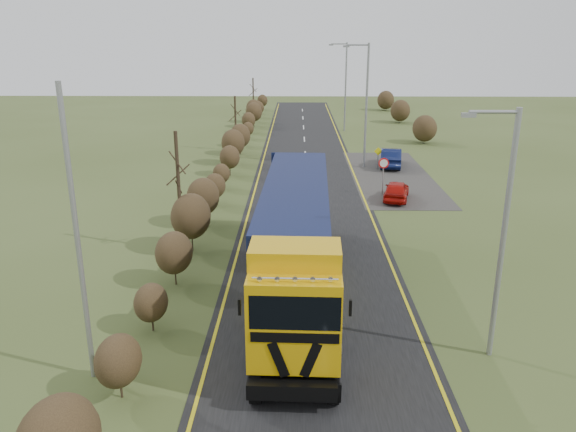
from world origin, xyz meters
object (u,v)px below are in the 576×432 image
Objects in this scene: car_red_hatchback at (396,191)px; car_blue_sedan at (391,158)px; streetlight_near at (502,228)px; lorry at (296,236)px; speed_sign at (383,169)px.

car_blue_sedan is at bearing -83.18° from car_red_hatchback.
streetlight_near is (-1.28, -28.72, 3.79)m from car_blue_sedan.
streetlight_near is (-0.08, -18.82, 3.92)m from car_red_hatchback.
lorry is 6.33× the size of speed_sign.
lorry is 1.96× the size of streetlight_near.
car_blue_sedan reaches higher than car_red_hatchback.
speed_sign is (-1.95, -8.73, 1.06)m from car_blue_sedan.
lorry reaches higher than car_blue_sedan.
lorry is 4.33× the size of car_red_hatchback.
speed_sign is (-0.75, 1.17, 1.18)m from car_red_hatchback.
car_blue_sedan is at bearing 87.44° from streetlight_near.
car_blue_sedan is (1.21, 9.89, 0.12)m from car_red_hatchback.
streetlight_near is at bearing 96.80° from car_blue_sedan.
streetlight_near is at bearing 103.54° from car_red_hatchback.
speed_sign is at bearing -43.64° from car_red_hatchback.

